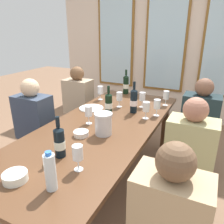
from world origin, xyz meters
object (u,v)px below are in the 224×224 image
object	(u,v)px
wine_glass_5	(157,104)
seated_person_3	(188,165)
white_plate_0	(91,108)
wine_glass_4	(166,95)
tasting_bowl_1	(81,133)
wine_bottle_0	(134,101)
wine_bottle_2	(60,142)
wine_glass_2	(142,97)
dining_table	(101,132)
water_bottle	(50,172)
wine_bottle_3	(126,84)
wine_bottle_1	(109,103)
wine_glass_6	(146,107)
metal_pitcher	(103,124)
seated_person_5	(198,130)
tasting_bowl_0	(15,177)
wine_glass_3	(78,154)
seated_person_2	(36,131)
wine_glass_1	(88,112)
wine_glass_0	(100,90)
seated_person_4	(79,108)

from	to	relation	value
wine_glass_5	seated_person_3	world-z (taller)	seated_person_3
white_plate_0	wine_glass_4	xyz separation A→B (m)	(0.72, 0.47, 0.12)
wine_glass_4	tasting_bowl_1	bearing A→B (deg)	-112.51
wine_bottle_0	wine_bottle_2	world-z (taller)	wine_bottle_0
wine_glass_2	wine_glass_4	distance (m)	0.29
dining_table	seated_person_3	bearing A→B (deg)	1.70
tasting_bowl_1	seated_person_3	xyz separation A→B (m)	(0.85, 0.29, -0.23)
wine_bottle_0	wine_glass_5	world-z (taller)	wine_bottle_0
water_bottle	wine_glass_4	world-z (taller)	water_bottle
wine_bottle_3	wine_glass_4	bearing A→B (deg)	-22.99
wine_glass_2	wine_bottle_1	bearing A→B (deg)	-125.53
wine_bottle_1	wine_glass_6	size ratio (longest dim) A/B	1.73
metal_pitcher	wine_glass_5	world-z (taller)	metal_pitcher
seated_person_5	wine_bottle_3	bearing A→B (deg)	162.51
wine_bottle_2	tasting_bowl_0	world-z (taller)	wine_bottle_2
wine_glass_3	wine_glass_4	distance (m)	1.51
wine_bottle_0	tasting_bowl_0	distance (m)	1.40
wine_glass_3	seated_person_2	size ratio (longest dim) A/B	0.16
water_bottle	wine_glass_6	distance (m)	1.24
white_plate_0	tasting_bowl_0	world-z (taller)	tasting_bowl_0
seated_person_5	tasting_bowl_0	bearing A→B (deg)	-117.23
wine_bottle_2	tasting_bowl_1	bearing A→B (deg)	98.24
water_bottle	wine_glass_2	bearing A→B (deg)	89.74
wine_bottle_0	tasting_bowl_0	size ratio (longest dim) A/B	2.31
metal_pitcher	wine_bottle_3	bearing A→B (deg)	104.10
dining_table	wine_bottle_1	xyz separation A→B (m)	(-0.07, 0.30, 0.18)
wine_bottle_2	seated_person_3	xyz separation A→B (m)	(0.80, 0.62, -0.33)
wine_glass_5	seated_person_5	size ratio (longest dim) A/B	0.16
wine_glass_1	wine_glass_5	size ratio (longest dim) A/B	1.00
white_plate_0	wine_bottle_1	world-z (taller)	wine_bottle_1
wine_bottle_0	wine_glass_6	bearing A→B (deg)	-32.49
tasting_bowl_0	seated_person_5	xyz separation A→B (m)	(0.87, 1.70, -0.24)
tasting_bowl_0	wine_glass_4	xyz separation A→B (m)	(0.48, 1.76, 0.10)
tasting_bowl_0	wine_glass_1	distance (m)	0.92
dining_table	wine_glass_2	distance (m)	0.70
tasting_bowl_0	seated_person_2	size ratio (longest dim) A/B	0.13
tasting_bowl_1	seated_person_5	size ratio (longest dim) A/B	0.11
seated_person_2	water_bottle	bearing A→B (deg)	-41.15
wine_bottle_3	wine_glass_1	size ratio (longest dim) A/B	1.90
wine_bottle_0	wine_glass_0	world-z (taller)	wine_bottle_0
tasting_bowl_0	tasting_bowl_1	size ratio (longest dim) A/B	1.14
wine_bottle_3	metal_pitcher	bearing A→B (deg)	-75.90
wine_glass_3	seated_person_4	world-z (taller)	seated_person_4
wine_glass_0	wine_glass_2	world-z (taller)	same
wine_glass_2	white_plate_0	bearing A→B (deg)	-149.18
wine_bottle_3	wine_bottle_1	bearing A→B (deg)	-80.43
wine_bottle_1	dining_table	bearing A→B (deg)	-76.96
white_plate_0	seated_person_2	distance (m)	0.66
tasting_bowl_1	wine_glass_1	xyz separation A→B (m)	(-0.08, 0.25, 0.10)
wine_glass_3	wine_glass_5	xyz separation A→B (m)	(0.20, 1.14, 0.00)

